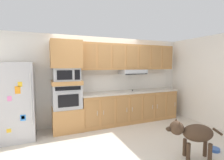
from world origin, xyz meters
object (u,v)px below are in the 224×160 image
Objects in this scene: built_in_oven at (67,96)px; microwave at (66,74)px; dog at (193,133)px; refrigerator at (16,101)px; screwdriver at (133,90)px; dog_food_bowl at (214,149)px.

microwave is at bearing -0.77° from built_in_oven.
built_in_oven is at bearing -23.46° from dog.
refrigerator is 2.51× the size of built_in_oven.
refrigerator reaches higher than screwdriver.
built_in_oven is at bearing 3.44° from refrigerator.
refrigerator is 2.73× the size of microwave.
dog is (-0.02, -2.24, -0.46)m from screwdriver.
refrigerator is 3.07m from screwdriver.
dog is (1.92, -2.21, -0.43)m from built_in_oven.
microwave reaches higher than dog.
microwave is (1.13, 0.07, 0.58)m from refrigerator.
microwave is 3.08m from dog.
microwave is at bearing 139.37° from dog_food_bowl.
screwdriver reaches higher than dog.
microwave is 3.22× the size of dog_food_bowl.
dog_food_bowl is at bearing -152.50° from dog.
dog is (1.92, -2.21, -0.99)m from microwave.
dog is (3.04, -2.14, -0.41)m from refrigerator.
built_in_oven is 1.94m from screwdriver.
dog_food_bowl is (2.54, -2.18, -1.43)m from microwave.
refrigerator is 1.27m from microwave.
refrigerator is 1.13m from built_in_oven.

